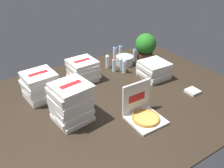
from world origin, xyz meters
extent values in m
cube|color=#2D2319|center=(0.00, 0.00, -0.01)|extent=(3.20, 2.40, 0.02)
cube|color=white|center=(0.02, -0.54, 0.01)|extent=(0.35, 0.35, 0.03)
cylinder|color=gold|center=(0.02, -0.54, 0.03)|extent=(0.30, 0.30, 0.02)
torus|color=#B1712A|center=(0.02, -0.54, 0.04)|extent=(0.29, 0.29, 0.02)
cube|color=white|center=(0.02, -0.36, 0.20)|extent=(0.35, 0.03, 0.35)
cube|color=red|center=(0.02, -0.37, 0.20)|extent=(0.21, 0.00, 0.09)
cube|color=white|center=(-0.14, 0.64, 0.02)|extent=(0.37, 0.37, 0.05)
cube|color=red|center=(-0.14, 0.64, 0.05)|extent=(0.23, 0.07, 0.00)
cube|color=white|center=(-0.12, 0.62, 0.07)|extent=(0.36, 0.36, 0.05)
cube|color=white|center=(-0.13, 0.63, 0.12)|extent=(0.36, 0.36, 0.05)
cube|color=white|center=(-0.12, 0.62, 0.16)|extent=(0.36, 0.36, 0.05)
cube|color=white|center=(-0.14, 0.63, 0.21)|extent=(0.35, 0.35, 0.05)
cube|color=white|center=(-0.13, 0.64, 0.26)|extent=(0.37, 0.37, 0.05)
cube|color=red|center=(-0.13, 0.64, 0.28)|extent=(0.23, 0.08, 0.00)
cube|color=white|center=(0.73, 0.15, 0.02)|extent=(0.35, 0.35, 0.05)
cube|color=red|center=(0.73, 0.15, 0.05)|extent=(0.23, 0.07, 0.00)
cube|color=white|center=(0.72, 0.14, 0.07)|extent=(0.36, 0.36, 0.05)
cube|color=red|center=(0.72, 0.14, 0.09)|extent=(0.23, 0.07, 0.00)
cube|color=white|center=(0.73, 0.16, 0.12)|extent=(0.37, 0.37, 0.05)
cube|color=white|center=(0.72, 0.15, 0.16)|extent=(0.36, 0.36, 0.05)
cube|color=white|center=(0.73, 0.15, 0.21)|extent=(0.36, 0.36, 0.05)
cube|color=white|center=(-0.76, 0.50, 0.02)|extent=(0.39, 0.39, 0.05)
cube|color=white|center=(-0.76, 0.49, 0.07)|extent=(0.39, 0.39, 0.05)
cube|color=red|center=(-0.76, 0.49, 0.09)|extent=(0.23, 0.09, 0.00)
cube|color=white|center=(-0.76, 0.50, 0.12)|extent=(0.38, 0.38, 0.05)
cube|color=red|center=(-0.76, 0.50, 0.14)|extent=(0.23, 0.08, 0.00)
cube|color=white|center=(-0.75, 0.49, 0.16)|extent=(0.36, 0.36, 0.05)
cube|color=red|center=(-0.75, 0.49, 0.19)|extent=(0.23, 0.07, 0.00)
cube|color=white|center=(-0.76, 0.49, 0.21)|extent=(0.40, 0.40, 0.05)
cube|color=white|center=(-0.75, 0.49, 0.26)|extent=(0.38, 0.38, 0.05)
cube|color=red|center=(-0.75, 0.49, 0.28)|extent=(0.23, 0.08, 0.00)
cube|color=white|center=(-0.75, 0.49, 0.30)|extent=(0.38, 0.38, 0.05)
cube|color=red|center=(-0.75, 0.49, 0.33)|extent=(0.23, 0.08, 0.00)
cube|color=white|center=(-0.61, -0.10, 0.02)|extent=(0.39, 0.39, 0.05)
cube|color=white|center=(-0.62, -0.08, 0.07)|extent=(0.36, 0.36, 0.05)
cube|color=white|center=(-0.61, -0.09, 0.12)|extent=(0.39, 0.39, 0.05)
cube|color=white|center=(-0.62, -0.08, 0.16)|extent=(0.38, 0.38, 0.05)
cube|color=white|center=(-0.62, -0.08, 0.21)|extent=(0.39, 0.39, 0.05)
cube|color=red|center=(-0.62, -0.08, 0.23)|extent=(0.23, 0.09, 0.00)
cube|color=white|center=(-0.62, -0.09, 0.26)|extent=(0.39, 0.39, 0.05)
cube|color=white|center=(-0.61, -0.08, 0.30)|extent=(0.39, 0.39, 0.05)
cube|color=red|center=(-0.61, -0.08, 0.33)|extent=(0.23, 0.09, 0.00)
cube|color=white|center=(-0.62, -0.08, 0.35)|extent=(0.39, 0.39, 0.05)
cube|color=red|center=(-0.62, -0.08, 0.38)|extent=(0.23, 0.09, 0.00)
cube|color=white|center=(-0.60, -0.09, 0.40)|extent=(0.39, 0.39, 0.05)
cube|color=red|center=(-0.60, -0.09, 0.42)|extent=(0.23, 0.09, 0.00)
cylinder|color=#B7BABF|center=(0.63, 0.72, 0.07)|extent=(0.27, 0.27, 0.13)
cylinder|color=silver|center=(0.85, 0.75, 0.09)|extent=(0.06, 0.06, 0.19)
cylinder|color=blue|center=(0.85, 0.75, 0.20)|extent=(0.03, 0.03, 0.02)
cylinder|color=white|center=(0.63, 0.99, 0.09)|extent=(0.06, 0.06, 0.19)
cylinder|color=blue|center=(0.63, 0.99, 0.20)|extent=(0.03, 0.03, 0.02)
cylinder|color=silver|center=(0.74, 0.99, 0.09)|extent=(0.06, 0.06, 0.19)
cylinder|color=blue|center=(0.74, 0.99, 0.20)|extent=(0.03, 0.03, 0.02)
cylinder|color=white|center=(0.46, 0.49, 0.09)|extent=(0.06, 0.06, 0.19)
cylinder|color=white|center=(0.46, 0.49, 0.20)|extent=(0.03, 0.03, 0.02)
cylinder|color=silver|center=(0.36, 0.60, 0.09)|extent=(0.06, 0.06, 0.19)
cylinder|color=red|center=(0.36, 0.60, 0.20)|extent=(0.03, 0.03, 0.02)
cylinder|color=white|center=(0.34, 0.76, 0.09)|extent=(0.06, 0.06, 0.19)
cylinder|color=white|center=(0.34, 0.76, 0.20)|extent=(0.03, 0.03, 0.02)
cylinder|color=silver|center=(0.45, 0.56, 0.09)|extent=(0.06, 0.06, 0.19)
cylinder|color=white|center=(0.45, 0.56, 0.20)|extent=(0.03, 0.03, 0.02)
cylinder|color=#513323|center=(1.02, 0.69, 0.06)|extent=(0.25, 0.25, 0.12)
sphere|color=#23711F|center=(1.02, 0.69, 0.26)|extent=(0.33, 0.33, 0.33)
cube|color=white|center=(0.88, -0.42, 0.02)|extent=(0.15, 0.15, 0.04)
camera|label=1|loc=(-1.29, -1.93, 1.55)|focal=36.71mm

